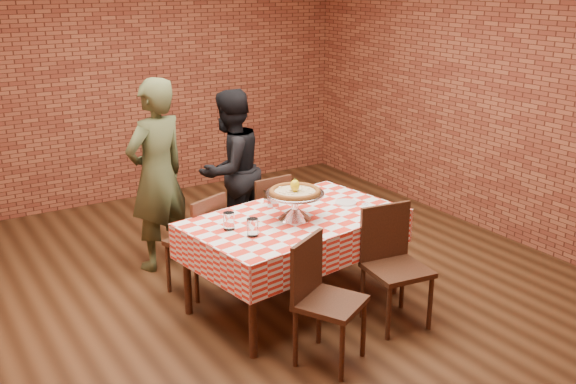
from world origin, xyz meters
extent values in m
plane|color=black|center=(0.00, 0.00, 0.00)|extent=(6.00, 6.00, 0.00)
plane|color=maroon|center=(0.00, 3.00, 1.45)|extent=(5.50, 0.00, 5.50)
cube|color=#442414|center=(0.15, -0.30, 0.38)|extent=(1.79, 1.23, 0.75)
cylinder|color=beige|center=(0.13, -0.33, 0.97)|extent=(0.42, 0.42, 0.03)
ellipsoid|color=yellow|center=(0.13, -0.33, 1.03)|extent=(0.08, 0.08, 0.10)
cylinder|color=white|center=(-0.33, -0.48, 0.82)|extent=(0.10, 0.10, 0.13)
cylinder|color=white|center=(-0.41, -0.27, 0.82)|extent=(0.10, 0.10, 0.13)
cylinder|color=white|center=(0.68, -0.27, 0.76)|extent=(0.20, 0.20, 0.01)
cube|color=white|center=(0.78, -0.39, 0.76)|extent=(0.06, 0.05, 0.00)
cube|color=white|center=(0.81, -0.37, 0.76)|extent=(0.05, 0.04, 0.00)
cube|color=silver|center=(0.11, 0.00, 0.83)|extent=(0.11, 0.09, 0.14)
imported|color=#3C4426|center=(-0.48, 0.98, 0.87)|extent=(0.74, 0.60, 1.74)
imported|color=black|center=(0.29, 1.06, 0.78)|extent=(0.91, 0.81, 1.55)
camera|label=1|loc=(-2.48, -4.38, 2.58)|focal=41.09mm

